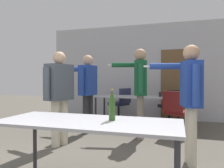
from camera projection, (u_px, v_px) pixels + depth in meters
name	position (u px, v px, depth m)	size (l,w,h in m)	color
back_wall	(140.00, 72.00, 6.65)	(5.69, 0.12, 2.84)	#BCBCC1
conference_table_near	(88.00, 127.00, 2.28)	(1.92, 0.78, 0.75)	#A8A8AD
conference_table_far	(141.00, 99.00, 5.55)	(2.36, 0.81, 0.75)	#A8A8AD
person_left_plaid	(139.00, 84.00, 4.35)	(0.88, 0.61, 1.79)	slate
person_near_casual	(59.00, 90.00, 3.90)	(0.74, 0.83, 1.68)	beige
person_center_tall	(87.00, 86.00, 4.85)	(0.78, 0.71, 1.72)	#28282D
person_right_polo	(190.00, 92.00, 3.02)	(0.83, 0.57, 1.66)	beige
office_chair_near_pushed	(120.00, 105.00, 6.36)	(0.67, 0.64, 0.93)	black
office_chair_far_left	(171.00, 108.00, 5.94)	(0.67, 0.69, 0.90)	black
office_chair_mid_tucked	(177.00, 115.00, 4.59)	(0.64, 0.67, 0.94)	black
beer_bottle	(112.00, 106.00, 2.29)	(0.07, 0.07, 0.33)	#2D511E
drink_cup	(160.00, 94.00, 5.43)	(0.08, 0.08, 0.12)	#232328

